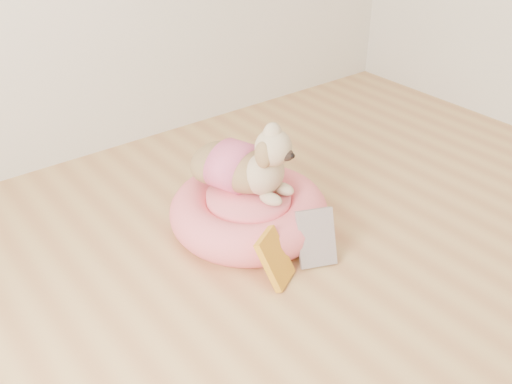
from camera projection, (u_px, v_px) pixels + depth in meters
pet_bed at (249, 211)px, 2.41m from camera, size 0.67×0.67×0.17m
dog at (245, 153)px, 2.31m from camera, size 0.45×0.54×0.34m
book_yellow at (275, 259)px, 2.11m from camera, size 0.18×0.17×0.20m
book_white at (316, 238)px, 2.21m from camera, size 0.18×0.16×0.21m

